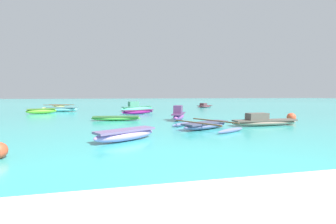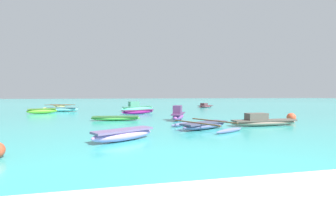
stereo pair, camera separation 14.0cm
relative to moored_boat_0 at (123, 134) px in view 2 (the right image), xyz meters
The scene contains 13 objects.
ground_plane 5.85m from the moored_boat_0, 74.09° to the right, with size 240.00×240.00×0.00m.
moored_boat_0 is the anchor object (origin of this frame).
moored_boat_1 12.06m from the moored_boat_0, 83.22° to the left, with size 3.22×2.11×0.37m.
moored_boat_2 16.48m from the moored_boat_0, 84.28° to the left, with size 3.83×2.64×1.03m.
moored_boat_3 24.02m from the moored_boat_0, 61.62° to the left, with size 2.90×2.38×0.62m.
moored_boat_4 17.80m from the moored_boat_0, 110.02° to the left, with size 3.37×1.61×0.47m.
moored_boat_5 4.59m from the moored_boat_0, 28.17° to the left, with size 3.17×3.68×0.40m.
moored_boat_6 15.93m from the moored_boat_0, 117.13° to the left, with size 2.55×1.41×0.48m.
moored_boat_7 23.08m from the moored_boat_0, 109.29° to the left, with size 4.05×2.84×0.54m.
moored_boat_8 6.97m from the moored_boat_0, 93.64° to the left, with size 3.35×1.08×0.30m.
moored_boat_9 7.31m from the moored_boat_0, 59.37° to the left, with size 1.61×2.56×1.02m.
moored_boat_10 8.08m from the moored_boat_0, 18.80° to the left, with size 4.05×0.75×0.71m.
mooring_buoy_2 11.45m from the moored_boat_0, 20.73° to the left, with size 0.56×0.56×0.56m.
Camera 2 is at (-1.66, -2.86, 1.70)m, focal length 24.00 mm.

